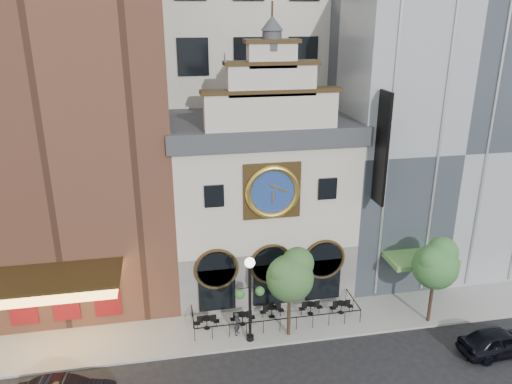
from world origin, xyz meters
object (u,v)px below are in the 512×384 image
at_px(bistro_3, 311,308).
at_px(bistro_1, 243,318).
at_px(bistro_2, 272,311).
at_px(tree_right, 436,263).
at_px(bistro_4, 341,307).
at_px(bistro_0, 207,322).
at_px(pedestrian, 237,324).
at_px(lamppost, 250,290).
at_px(car_right, 499,342).
at_px(tree_left, 291,274).

bearing_deg(bistro_3, bistro_1, -175.99).
distance_m(bistro_2, tree_right, 10.82).
bearing_deg(bistro_3, bistro_4, -7.70).
bearing_deg(bistro_4, bistro_2, 175.07).
bearing_deg(bistro_0, bistro_1, 0.08).
bearing_deg(bistro_1, bistro_0, -179.92).
bearing_deg(pedestrian, bistro_0, 93.19).
relative_size(bistro_4, lamppost, 0.28).
height_order(bistro_1, bistro_2, same).
height_order(car_right, tree_left, tree_left).
xyz_separation_m(bistro_3, bistro_4, (2.03, -0.27, 0.00)).
xyz_separation_m(bistro_0, tree_right, (14.21, -1.79, 3.71)).
height_order(bistro_1, bistro_3, same).
distance_m(bistro_2, car_right, 13.67).
xyz_separation_m(bistro_0, bistro_3, (6.88, 0.33, 0.00)).
height_order(bistro_4, lamppost, lamppost).
distance_m(lamppost, tree_right, 11.76).
bearing_deg(bistro_0, bistro_2, 5.97).
height_order(bistro_2, tree_right, tree_right).
bearing_deg(tree_right, bistro_3, 163.91).
bearing_deg(bistro_4, tree_left, -158.42).
distance_m(bistro_0, bistro_4, 8.92).
bearing_deg(lamppost, bistro_4, 9.64).
relative_size(bistro_4, car_right, 0.33).
distance_m(bistro_0, pedestrian, 2.07).
relative_size(bistro_0, tree_right, 0.28).
xyz_separation_m(bistro_1, pedestrian, (-0.49, -0.98, 0.31)).
height_order(car_right, pedestrian, pedestrian).
xyz_separation_m(bistro_3, tree_left, (-1.92, -1.84, 3.71)).
bearing_deg(lamppost, bistro_2, 44.00).
bearing_deg(tree_left, bistro_1, 150.47).
bearing_deg(pedestrian, lamppost, -103.48).
distance_m(bistro_3, car_right, 11.33).
xyz_separation_m(bistro_2, lamppost, (-1.82, -2.11, 3.00)).
bearing_deg(bistro_0, car_right, -18.09).
xyz_separation_m(bistro_0, pedestrian, (1.79, -0.98, 0.31)).
xyz_separation_m(bistro_4, lamppost, (-6.44, -1.72, 3.00)).
bearing_deg(bistro_1, bistro_3, 4.01).
distance_m(bistro_4, tree_right, 6.72).
xyz_separation_m(bistro_0, bistro_1, (2.28, 0.00, 0.00)).
height_order(bistro_3, pedestrian, pedestrian).
relative_size(lamppost, tree_right, 0.98).
bearing_deg(bistro_2, bistro_1, -167.50).
relative_size(car_right, tree_left, 0.84).
height_order(bistro_2, lamppost, lamppost).
bearing_deg(pedestrian, tree_left, -67.85).
xyz_separation_m(bistro_2, bistro_3, (2.59, -0.12, 0.00)).
bearing_deg(tree_left, bistro_3, 43.71).
relative_size(bistro_1, bistro_2, 1.00).
xyz_separation_m(car_right, tree_right, (-2.42, 3.65, 3.51)).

